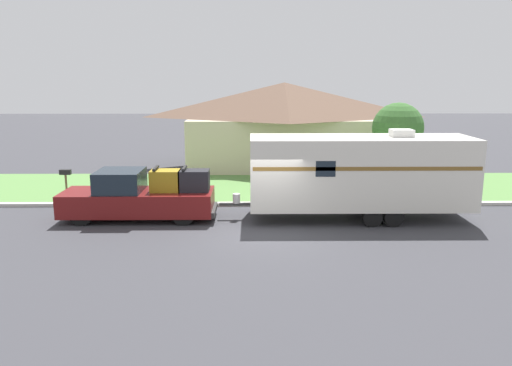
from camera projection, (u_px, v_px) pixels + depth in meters
ground_plane at (267, 232)px, 17.44m from camera, size 120.00×120.00×0.00m
curb_strip at (264, 204)px, 21.09m from camera, size 80.00×0.30×0.14m
lawn_strip at (262, 187)px, 24.68m from camera, size 80.00×7.00×0.03m
house_across_street at (284, 123)px, 30.14m from camera, size 12.15×6.65×5.05m
pickup_truck at (140, 197)px, 18.92m from camera, size 5.79×1.95×2.02m
travel_trailer at (360, 172)px, 18.81m from camera, size 9.47×2.49×3.43m
mailbox at (66, 177)px, 21.80m from camera, size 0.48×0.20×1.38m
tree_in_yard at (398, 128)px, 24.22m from camera, size 2.47×2.47×4.15m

